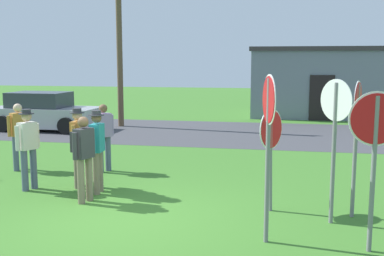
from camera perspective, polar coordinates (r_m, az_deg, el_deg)
ground_plane at (r=8.27m, az=-8.79°, el=-11.19°), size 80.00×80.00×0.00m
street_asphalt at (r=17.91m, az=2.19°, el=-0.53°), size 60.00×6.40×0.01m
building_background at (r=24.36m, az=15.29°, el=5.54°), size 6.70×4.80×3.40m
utility_pole at (r=19.70m, az=-8.98°, el=12.06°), size 1.80×0.24×7.80m
parked_car_on_street at (r=19.42m, az=-17.73°, el=1.80°), size 4.34×2.10×1.51m
stop_sign_leaning_right at (r=6.99m, az=21.60°, el=-1.75°), size 0.77×0.13×2.33m
stop_sign_nearest at (r=8.03m, az=17.19°, el=0.12°), size 0.45×0.55×2.45m
stop_sign_low_front at (r=8.48m, az=19.60°, el=0.31°), size 0.24×0.70×2.41m
stop_sign_rear_left at (r=6.92m, az=9.37°, el=-0.16°), size 0.21×0.72×2.55m
stop_sign_leaning_left at (r=8.51m, az=9.70°, el=-1.75°), size 0.40×0.65×1.89m
person_in_teal at (r=10.42m, az=-19.56°, el=-1.93°), size 0.36×0.52×1.74m
person_in_dark_shirt at (r=10.30m, az=-13.85°, el=-1.80°), size 0.31×0.57×1.74m
person_near_signs at (r=11.65m, az=-10.81°, el=-0.73°), size 0.39×0.48×1.69m
person_on_left at (r=9.20m, az=-13.24°, el=-2.99°), size 0.44×0.54×1.69m
person_holding_notes at (r=12.38m, az=-20.54°, el=-0.58°), size 0.38×0.49×1.69m
person_with_sunhat at (r=9.78m, az=-11.71°, el=-2.11°), size 0.41×0.57×1.74m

